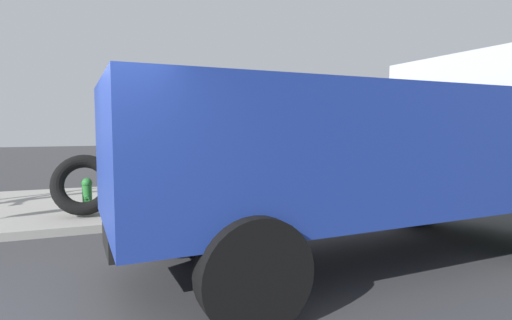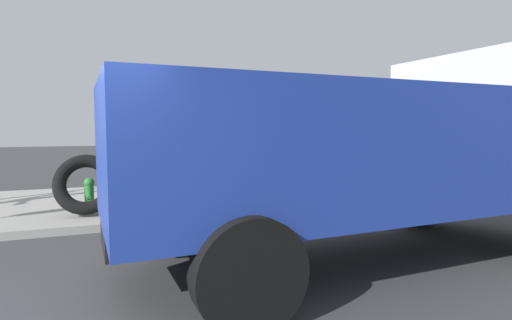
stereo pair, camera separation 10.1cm
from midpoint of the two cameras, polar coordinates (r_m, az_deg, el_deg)
name	(u,v)px [view 1 (the left image)]	position (r m, az deg, el deg)	size (l,w,h in m)	color
sidewalk_curb	(69,206)	(10.36, -24.99, -5.90)	(36.00, 5.00, 0.15)	#99968E
fire_hydrant	(87,195)	(8.89, -22.89, -4.50)	(0.21, 0.48, 0.73)	#2D8438
loose_tire	(84,185)	(8.69, -23.32, -3.19)	(1.22, 1.22, 0.26)	black
dump_truck_blue	(378,147)	(6.04, 16.29, 1.76)	(7.11, 3.06, 3.00)	#1E3899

